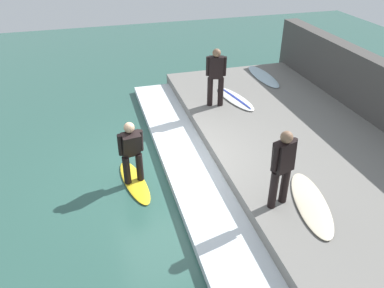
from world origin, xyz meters
name	(u,v)px	position (x,y,z in m)	size (l,w,h in m)	color
ground_plane	(167,173)	(0.00, 0.00, 0.00)	(28.00, 28.00, 0.00)	#2D564C
concrete_ledge	(297,145)	(3.32, 0.00, 0.22)	(4.40, 10.15, 0.43)	slate
wave_foam_crest	(189,167)	(0.53, 0.00, 0.09)	(1.17, 9.64, 0.18)	silver
surfboard_riding	(135,182)	(-0.78, -0.15, 0.03)	(0.71, 1.78, 0.06)	yellow
surfer_riding	(131,150)	(-0.78, -0.15, 0.87)	(0.54, 0.45, 1.46)	black
surfer_waiting_near	(216,75)	(1.93, 2.30, 1.36)	(0.54, 0.34, 1.65)	black
surfboard_waiting_near	(235,99)	(2.63, 2.50, 0.46)	(0.85, 1.91, 0.07)	white
surfer_waiting_far	(282,165)	(1.67, -2.09, 1.32)	(0.52, 0.35, 1.57)	black
surfboard_waiting_far	(311,203)	(2.29, -2.30, 0.46)	(1.06, 2.00, 0.06)	beige
surfboard_spare	(263,76)	(4.20, 3.92, 0.46)	(0.57, 2.08, 0.06)	silver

